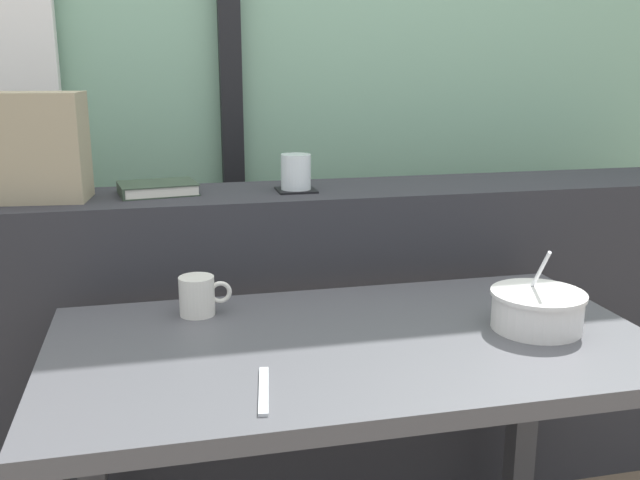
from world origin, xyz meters
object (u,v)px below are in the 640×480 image
Objects in this scene: breakfast_table at (353,389)px; closed_book at (157,188)px; juice_glass at (296,173)px; ceramic_mug at (198,296)px; soup_bowl at (537,310)px; fork_utensil at (264,390)px; coaster_square at (296,190)px; throw_pillow at (16,147)px.

closed_book reaches higher than breakfast_table.
ceramic_mug is (-0.28, -0.33, -0.21)m from juice_glass.
breakfast_table is 0.41m from soup_bowl.
breakfast_table is at bearing 51.19° from fork_utensil.
juice_glass is 0.44× the size of closed_book.
closed_book is 0.98m from soup_bowl.
coaster_square is at bearing -6.17° from closed_book.
ceramic_mug is at bearing 160.27° from soup_bowl.
closed_book is 0.42m from ceramic_mug.
coaster_square is 0.52× the size of soup_bowl.
closed_book is 1.86× the size of ceramic_mug.
breakfast_table is at bearing -36.07° from ceramic_mug.
coaster_square is at bearing 0.00° from juice_glass.
juice_glass is 0.81× the size of ceramic_mug.
coaster_square is 0.88× the size of ceramic_mug.
throw_pillow is at bearing 178.34° from coaster_square.
throw_pillow is (-0.32, -0.02, 0.12)m from closed_book.
juice_glass is at bearing 49.73° from ceramic_mug.
fork_utensil is (-0.20, -0.73, -0.20)m from coaster_square.
soup_bowl reaches higher than ceramic_mug.
soup_bowl is at bearing -19.73° from ceramic_mug.
throw_pillow is at bearing 178.34° from juice_glass.
fork_utensil is at bearing -57.38° from throw_pillow.
breakfast_table is 11.85× the size of coaster_square.
coaster_square reaches higher than soup_bowl.
coaster_square is at bearing 49.73° from ceramic_mug.
closed_book is at bearing 3.32° from throw_pillow.
soup_bowl is 0.71m from ceramic_mug.
coaster_square is 0.69m from throw_pillow.
coaster_square is at bearing 90.73° from breakfast_table.
coaster_square is 0.36m from closed_book.
soup_bowl is at bearing -55.91° from juice_glass.
throw_pillow is at bearing 131.54° from fork_utensil.
closed_book is 0.66× the size of throw_pillow.
breakfast_table is 6.21× the size of soup_bowl.
coaster_square is 0.05m from juice_glass.
soup_bowl is at bearing 23.99° from fork_utensil.
coaster_square is 0.59× the size of fork_utensil.
soup_bowl is (0.74, -0.61, -0.18)m from closed_book.
juice_glass reaches higher than coaster_square.
throw_pillow is 1.25m from soup_bowl.
closed_book is (-0.36, 0.04, -0.03)m from juice_glass.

